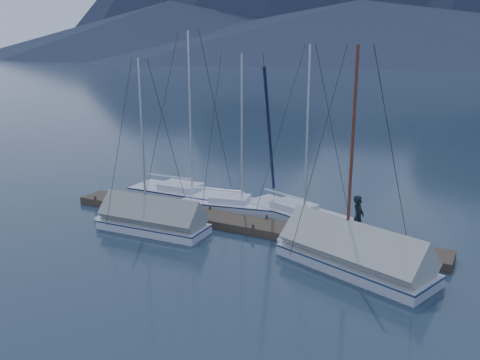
% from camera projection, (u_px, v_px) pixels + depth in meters
% --- Properties ---
extents(ground, '(1000.00, 1000.00, 0.00)m').
position_uv_depth(ground, '(218.00, 242.00, 21.22)').
color(ground, '#172534').
rests_on(ground, ground).
extents(dock, '(18.00, 1.50, 0.54)m').
position_uv_depth(dock, '(240.00, 225.00, 22.90)').
color(dock, '#382D23').
rests_on(dock, ground).
extents(mooring_posts, '(15.12, 1.52, 0.35)m').
position_uv_depth(mooring_posts, '(230.00, 218.00, 23.07)').
color(mooring_posts, '#382D23').
rests_on(mooring_posts, ground).
extents(sailboat_open_left, '(7.25, 3.10, 9.53)m').
position_uv_depth(sailboat_open_left, '(200.00, 197.00, 26.89)').
color(sailboat_open_left, silver).
rests_on(sailboat_open_left, ground).
extents(sailboat_open_mid, '(6.54, 3.09, 8.36)m').
position_uv_depth(sailboat_open_mid, '(250.00, 208.00, 25.21)').
color(sailboat_open_mid, silver).
rests_on(sailboat_open_mid, ground).
extents(sailboat_open_right, '(6.91, 3.93, 8.81)m').
position_uv_depth(sailboat_open_right, '(312.00, 220.00, 23.44)').
color(sailboat_open_right, silver).
rests_on(sailboat_open_right, ground).
extents(sailboat_covered_near, '(7.11, 4.13, 8.85)m').
position_uv_depth(sailboat_covered_near, '(343.00, 254.00, 18.82)').
color(sailboat_covered_near, silver).
rests_on(sailboat_covered_near, ground).
extents(sailboat_covered_far, '(5.93, 2.49, 8.19)m').
position_uv_depth(sailboat_covered_far, '(144.00, 221.00, 22.56)').
color(sailboat_covered_far, silver).
rests_on(sailboat_covered_far, ground).
extents(person, '(0.46, 0.69, 1.83)m').
position_uv_depth(person, '(358.00, 218.00, 20.31)').
color(person, black).
rests_on(person, dock).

